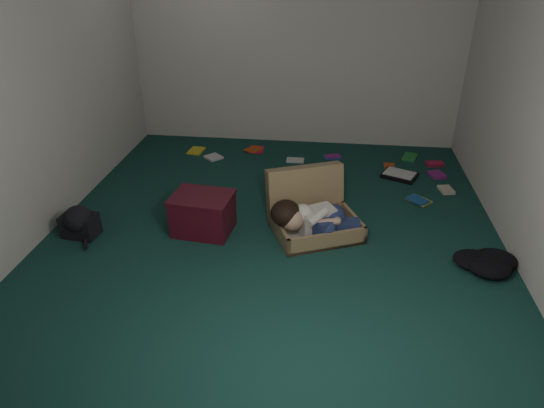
# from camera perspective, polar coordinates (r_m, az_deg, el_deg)

# --- Properties ---
(floor) EXTENTS (4.50, 4.50, 0.00)m
(floor) POSITION_cam_1_polar(r_m,az_deg,el_deg) (4.40, 0.24, -3.08)
(floor) COLOR #164038
(floor) RESTS_ON ground
(wall_back) EXTENTS (4.50, 0.00, 4.50)m
(wall_back) POSITION_cam_1_polar(r_m,az_deg,el_deg) (6.07, 2.91, 18.93)
(wall_back) COLOR silver
(wall_back) RESTS_ON ground
(wall_front) EXTENTS (4.50, 0.00, 4.50)m
(wall_front) POSITION_cam_1_polar(r_m,az_deg,el_deg) (1.84, -8.03, -4.94)
(wall_front) COLOR silver
(wall_front) RESTS_ON ground
(wall_left) EXTENTS (0.00, 4.50, 4.50)m
(wall_left) POSITION_cam_1_polar(r_m,az_deg,el_deg) (4.56, -26.25, 12.94)
(wall_left) COLOR silver
(wall_left) RESTS_ON ground
(wall_right) EXTENTS (0.00, 4.50, 4.50)m
(wall_right) POSITION_cam_1_polar(r_m,az_deg,el_deg) (4.16, 29.37, 10.95)
(wall_right) COLOR silver
(wall_right) RESTS_ON ground
(suitcase) EXTENTS (0.94, 0.93, 0.53)m
(suitcase) POSITION_cam_1_polar(r_m,az_deg,el_deg) (4.38, 4.70, -0.97)
(suitcase) COLOR #9B8055
(suitcase) RESTS_ON floor
(person) EXTENTS (0.80, 0.43, 0.33)m
(person) POSITION_cam_1_polar(r_m,az_deg,el_deg) (4.19, 4.95, -1.72)
(person) COLOR silver
(person) RESTS_ON suitcase
(maroon_bin) EXTENTS (0.56, 0.47, 0.36)m
(maroon_bin) POSITION_cam_1_polar(r_m,az_deg,el_deg) (4.34, -8.13, -1.12)
(maroon_bin) COLOR #4D0F1D
(maroon_bin) RESTS_ON floor
(backpack) EXTENTS (0.40, 0.33, 0.22)m
(backpack) POSITION_cam_1_polar(r_m,az_deg,el_deg) (4.59, -21.67, -2.24)
(backpack) COLOR black
(backpack) RESTS_ON floor
(clothing_pile) EXTENTS (0.50, 0.42, 0.15)m
(clothing_pile) POSITION_cam_1_polar(r_m,az_deg,el_deg) (4.20, 23.38, -6.19)
(clothing_pile) COLOR black
(clothing_pile) RESTS_ON floor
(paper_tray) EXTENTS (0.44, 0.39, 0.05)m
(paper_tray) POSITION_cam_1_polar(r_m,az_deg,el_deg) (5.57, 14.77, 3.32)
(paper_tray) COLOR black
(paper_tray) RESTS_ON floor
(book_scatter) EXTENTS (3.10, 1.37, 0.02)m
(book_scatter) POSITION_cam_1_polar(r_m,az_deg,el_deg) (5.73, 8.47, 4.54)
(book_scatter) COLOR yellow
(book_scatter) RESTS_ON floor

